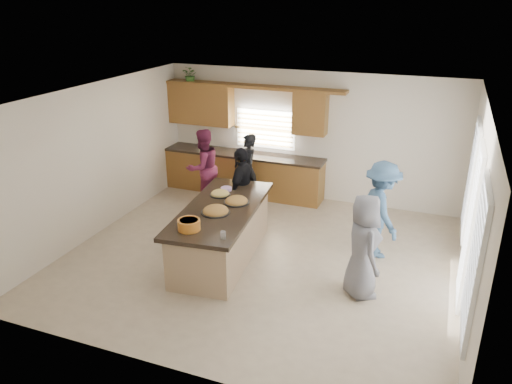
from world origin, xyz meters
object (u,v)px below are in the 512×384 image
at_px(woman_right_front, 363,246).
at_px(salad_bowl, 189,224).
at_px(woman_left_mid, 203,167).
at_px(woman_left_back, 248,170).
at_px(woman_right_back, 381,210).
at_px(island, 222,234).
at_px(woman_left_front, 242,189).

bearing_deg(woman_right_front, salad_bowl, 76.27).
relative_size(salad_bowl, woman_left_mid, 0.21).
xyz_separation_m(salad_bowl, woman_left_back, (-0.36, 3.28, -0.25)).
bearing_deg(woman_right_back, island, 83.60).
height_order(island, woman_right_front, woman_right_front).
bearing_deg(woman_right_front, woman_left_mid, 29.66).
height_order(woman_left_back, woman_left_front, woman_left_front).
distance_m(woman_left_mid, woman_left_front, 1.51).
height_order(island, woman_left_back, woman_left_back).
bearing_deg(salad_bowl, woman_left_back, 96.20).
distance_m(salad_bowl, woman_left_mid, 3.27).
height_order(woman_right_back, woman_right_front, woman_right_back).
height_order(island, woman_right_back, woman_right_back).
xyz_separation_m(salad_bowl, woman_right_back, (2.58, 2.03, -0.19)).
distance_m(salad_bowl, woman_right_back, 3.29).
relative_size(salad_bowl, woman_left_back, 0.22).
bearing_deg(woman_left_mid, woman_left_front, 82.50).
relative_size(salad_bowl, woman_right_front, 0.21).
xyz_separation_m(island, woman_left_back, (-0.44, 2.33, 0.33)).
bearing_deg(woman_right_front, woman_right_back, -31.68).
height_order(salad_bowl, woman_left_mid, woman_left_mid).
xyz_separation_m(island, woman_left_mid, (-1.37, 2.05, 0.38)).
bearing_deg(salad_bowl, woman_left_front, 90.77).
xyz_separation_m(woman_left_mid, woman_right_front, (3.79, -2.33, -0.02)).
relative_size(island, woman_right_back, 1.64).
height_order(woman_left_front, woman_right_front, woman_left_front).
distance_m(woman_left_back, woman_right_back, 3.19).
xyz_separation_m(woman_left_back, woman_right_back, (2.94, -1.25, 0.07)).
height_order(woman_left_mid, woman_right_front, woman_left_mid).
bearing_deg(woman_left_back, salad_bowl, -25.62).
bearing_deg(woman_left_front, woman_left_back, -162.19).
bearing_deg(woman_left_mid, woman_right_front, 85.09).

